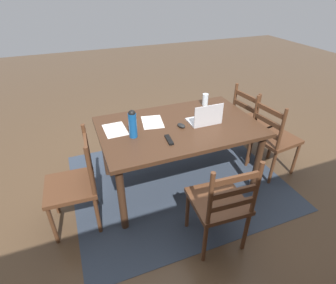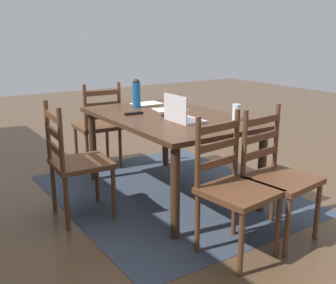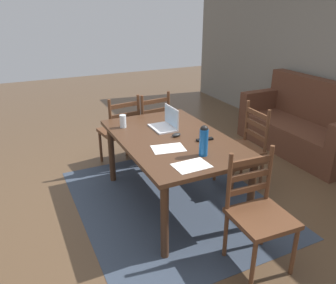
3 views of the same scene
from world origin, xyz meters
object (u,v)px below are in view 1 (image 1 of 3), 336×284
Objects in this scene: dining_table at (179,132)px; chair_left_near at (252,123)px; chair_left_far at (273,138)px; chair_far_head at (220,203)px; water_bottle at (133,123)px; tv_remote at (169,140)px; computer_mouse at (181,125)px; laptop at (205,118)px; chair_right_far at (75,185)px; drinking_glass at (205,100)px.

chair_left_near reaches higher than dining_table.
chair_left_far is (-1.10, 0.21, -0.20)m from dining_table.
chair_left_near is 1.55m from chair_far_head.
dining_table is 1.71× the size of chair_left_far.
chair_left_far is at bearing -148.59° from chair_far_head.
water_bottle reaches higher than tv_remote.
chair_far_head is 9.50× the size of computer_mouse.
chair_left_far is 2.97× the size of laptop.
chair_right_far is at bearing 14.21° from water_bottle.
chair_far_head is 1.38m from drinking_glass.
chair_far_head reaches higher than computer_mouse.
dining_table is 0.62m from drinking_glass.
dining_table is 1.71× the size of chair_far_head.
chair_right_far is (2.20, 0.41, 0.00)m from chair_left_near.
chair_far_head is at bearing 74.91° from computer_mouse.
dining_table is at bearing 35.72° from drinking_glass.
water_bottle is 2.78× the size of computer_mouse.
laptop is at bearing 62.24° from drinking_glass.
drinking_glass is (-0.98, -0.40, -0.08)m from water_bottle.
dining_table is at bearing -10.82° from chair_left_far.
chair_left_far is at bearing 174.40° from water_bottle.
chair_far_head is 1.00× the size of chair_left_far.
chair_right_far is (1.10, -0.68, 0.00)m from chair_far_head.
chair_left_far is 6.88× the size of drinking_glass.
water_bottle is 1.64× the size of tv_remote.
laptop is 0.27m from computer_mouse.
chair_right_far is 9.50× the size of computer_mouse.
tv_remote is (0.20, -0.64, 0.29)m from chair_far_head.
water_bottle reaches higher than computer_mouse.
dining_table is 0.34m from tv_remote.
water_bottle is (1.60, 0.25, 0.43)m from chair_left_near.
chair_far_head is at bearing 148.36° from chair_right_far.
chair_left_near is 1.00× the size of chair_left_far.
laptop reaches higher than computer_mouse.
water_bottle is at bearing -165.79° from chair_right_far.
laptop reaches higher than chair_right_far.
laptop reaches higher than chair_left_near.
drinking_glass is 0.92m from tv_remote.
computer_mouse is (0.48, 0.40, -0.05)m from drinking_glass.
chair_far_head is at bearing 31.41° from chair_left_far.
chair_far_head is at bearing 71.63° from laptop.
water_bottle is 1.07m from drinking_glass.
tv_remote is at bearing 146.27° from water_bottle.
tv_remote is (1.31, 0.04, 0.29)m from chair_left_far.
dining_table is 0.55m from water_bottle.
water_bottle is at bearing -0.55° from laptop.
chair_far_head is 0.93m from laptop.
chair_left_near is 1.67m from water_bottle.
tv_remote is (1.31, 0.45, 0.29)m from chair_left_near.
chair_left_near is (-1.10, -0.20, -0.20)m from dining_table.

